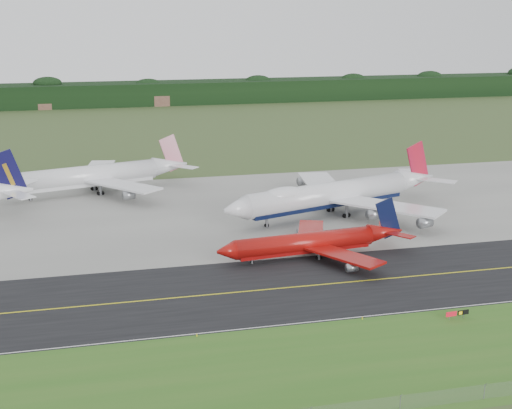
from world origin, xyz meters
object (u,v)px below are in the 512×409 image
at_px(jet_red_737, 314,242).
at_px(taxiway_sign, 457,313).
at_px(jet_star_tail, 96,176).
at_px(jet_ba_747, 335,194).

distance_m(jet_red_737, taxiway_sign, 38.16).
xyz_separation_m(jet_red_737, jet_star_tail, (-43.13, 66.04, 1.81)).
bearing_deg(taxiway_sign, jet_ba_747, 89.07).
distance_m(jet_ba_747, jet_star_tail, 68.79).
height_order(jet_red_737, jet_star_tail, jet_star_tail).
distance_m(jet_star_tail, taxiway_sign, 116.44).
height_order(jet_ba_747, jet_red_737, jet_ba_747).
distance_m(jet_red_737, jet_star_tail, 78.90).
xyz_separation_m(jet_red_737, taxiway_sign, (13.48, -35.64, -2.12)).
bearing_deg(jet_red_737, jet_ba_747, 63.02).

